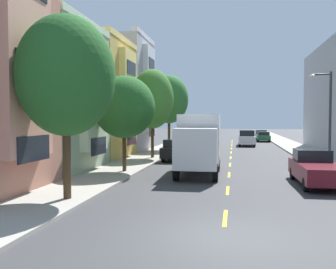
{
  "coord_description": "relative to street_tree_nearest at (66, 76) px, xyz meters",
  "views": [
    {
      "loc": [
        0.28,
        -10.93,
        3.41
      ],
      "look_at": [
        -5.28,
        20.79,
        2.01
      ],
      "focal_mm": 40.43,
      "sensor_mm": 36.0,
      "label": 1
    }
  ],
  "objects": [
    {
      "name": "ground_plane",
      "position": [
        6.4,
        26.59,
        -5.11
      ],
      "size": [
        160.0,
        160.0,
        0.0
      ],
      "primitive_type": "plane",
      "color": "#38383A"
    },
    {
      "name": "street_tree_nearest",
      "position": [
        0.0,
        0.0,
        0.0
      ],
      "size": [
        3.95,
        3.95,
        7.42
      ],
      "color": "#47331E",
      "rests_on": "sidewalk_left"
    },
    {
      "name": "parked_pickup_burgundy",
      "position": [
        10.82,
        5.89,
        -4.28
      ],
      "size": [
        2.09,
        5.33,
        1.73
      ],
      "color": "maroon",
      "rests_on": "ground_plane"
    },
    {
      "name": "parked_pickup_red",
      "position": [
        1.92,
        26.77,
        -4.28
      ],
      "size": [
        2.07,
        5.33,
        1.73
      ],
      "color": "#AD1E1E",
      "rests_on": "ground_plane"
    },
    {
      "name": "street_tree_third",
      "position": [
        -0.0,
        16.26,
        -0.13
      ],
      "size": [
        3.52,
        3.52,
        7.3
      ],
      "color": "#47331E",
      "rests_on": "sidewalk_left"
    },
    {
      "name": "lane_centerline_dashes",
      "position": [
        6.4,
        21.09,
        -5.1
      ],
      "size": [
        0.14,
        47.2,
        0.01
      ],
      "color": "yellow",
      "rests_on": "ground_plane"
    },
    {
      "name": "street_tree_second",
      "position": [
        -0.0,
        8.13,
        -1.02
      ],
      "size": [
        3.8,
        3.8,
        5.88
      ],
      "color": "#47331E",
      "rests_on": "sidewalk_left"
    },
    {
      "name": "parked_wagon_silver",
      "position": [
        10.89,
        47.64,
        -4.3
      ],
      "size": [
        1.82,
        4.7,
        1.5
      ],
      "color": "#B2B5BA",
      "rests_on": "ground_plane"
    },
    {
      "name": "delivery_box_truck",
      "position": [
        4.6,
        8.81,
        -3.1
      ],
      "size": [
        2.52,
        7.16,
        3.63
      ],
      "color": "white",
      "rests_on": "ground_plane"
    },
    {
      "name": "moving_white_sedan",
      "position": [
        8.2,
        32.89,
        -4.12
      ],
      "size": [
        1.95,
        4.8,
        1.93
      ],
      "color": "silver",
      "rests_on": "ground_plane"
    },
    {
      "name": "townhouse_fourth_dove_grey",
      "position": [
        -7.87,
        23.97,
        0.68
      ],
      "size": [
        11.96,
        7.61,
        11.98
      ],
      "color": "#A8A8AD",
      "rests_on": "ground_plane"
    },
    {
      "name": "sidewalk_right",
      "position": [
        13.5,
        24.59,
        -5.04
      ],
      "size": [
        3.2,
        120.0,
        0.14
      ],
      "primitive_type": "cube",
      "color": "#A39E93",
      "rests_on": "ground_plane"
    },
    {
      "name": "sidewalk_left",
      "position": [
        -0.7,
        24.59,
        -5.04
      ],
      "size": [
        3.2,
        120.0,
        0.14
      ],
      "primitive_type": "cube",
      "color": "#A39E93",
      "rests_on": "ground_plane"
    },
    {
      "name": "street_tree_farthest",
      "position": [
        -0.0,
        24.4,
        0.24
      ],
      "size": [
        4.0,
        4.0,
        7.73
      ],
      "color": "#47331E",
      "rests_on": "sidewalk_left"
    },
    {
      "name": "parked_pickup_black",
      "position": [
        2.19,
        15.97,
        -4.28
      ],
      "size": [
        2.12,
        5.34,
        1.73
      ],
      "color": "black",
      "rests_on": "ground_plane"
    },
    {
      "name": "townhouse_third_mustard",
      "position": [
        -9.02,
        16.16,
        -0.26
      ],
      "size": [
        14.26,
        7.61,
        10.1
      ],
      "color": "tan",
      "rests_on": "ground_plane"
    },
    {
      "name": "street_lamp",
      "position": [
        12.33,
        10.33,
        -1.38
      ],
      "size": [
        1.35,
        0.28,
        6.12
      ],
      "color": "#38383D",
      "rests_on": "sidewalk_right"
    },
    {
      "name": "parked_pickup_orange",
      "position": [
        2.17,
        46.51,
        -4.28
      ],
      "size": [
        2.01,
        5.3,
        1.73
      ],
      "color": "orange",
      "rests_on": "ground_plane"
    },
    {
      "name": "townhouse_second_sage",
      "position": [
        -8.07,
        8.34,
        -0.51
      ],
      "size": [
        12.35,
        7.61,
        9.59
      ],
      "color": "#99AD8E",
      "rests_on": "ground_plane"
    },
    {
      "name": "parked_sedan_forest",
      "position": [
        10.89,
        42.05,
        -4.36
      ],
      "size": [
        1.93,
        4.55,
        1.43
      ],
      "color": "#194C28",
      "rests_on": "ground_plane"
    }
  ]
}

